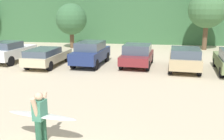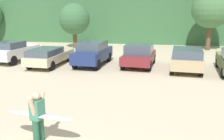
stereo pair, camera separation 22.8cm
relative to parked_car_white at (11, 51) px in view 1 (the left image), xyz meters
name	(u,v)px [view 1 (the left image)]	position (x,y,z in m)	size (l,w,h in m)	color
hillside_ridge	(136,15)	(8.19, 17.51, 2.27)	(108.00, 12.00, 6.20)	#38663D
tree_right	(71,19)	(2.32, 7.69, 2.05)	(3.10, 3.10, 4.45)	brown
tree_ridge_back	(207,9)	(15.45, 8.47, 3.02)	(3.58, 3.58, 5.67)	brown
parked_car_white	(11,51)	(0.00, 0.00, 0.00)	(2.28, 4.17, 1.59)	white
parked_car_champagne	(47,56)	(3.14, -0.81, -0.12)	(2.03, 4.74, 1.29)	beige
parked_car_navy	(91,53)	(6.11, -0.07, 0.05)	(2.12, 4.45, 1.68)	navy
parked_car_maroon	(137,55)	(9.38, 0.06, -0.03)	(2.28, 4.10, 1.54)	maroon
parked_car_tan	(185,58)	(12.48, -0.80, -0.02)	(2.24, 4.27, 1.52)	tan
person_adult	(40,115)	(7.17, -11.05, 0.07)	(0.35, 0.79, 1.60)	#26593F
surfboard_white	(42,115)	(7.17, -10.93, 0.00)	(2.34, 0.99, 0.20)	white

